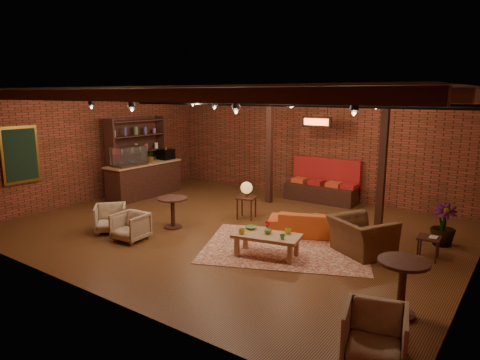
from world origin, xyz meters
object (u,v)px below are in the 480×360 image
Objects in this scene: armchair_b at (130,225)px; coffee_table at (266,237)px; round_table_left at (173,207)px; armchair_a at (110,217)px; plant_tall at (447,183)px; side_table_lamp at (247,191)px; side_table_book at (429,239)px; sofa at (313,223)px; round_table_right at (402,279)px; armchair_far at (375,332)px; armchair_right at (362,230)px.

coffee_table is at bearing 12.57° from armchair_b.
round_table_left reaches higher than armchair_b.
plant_tall reaches higher than armchair_a.
side_table_book is at bearing -3.16° from side_table_lamp.
side_table_lamp reaches higher than round_table_left.
sofa is at bearing -16.38° from armchair_a.
armchair_a reaches higher than side_table_book.
round_table_right reaches higher than armchair_b.
coffee_table is 2.90m from round_table_right.
round_table_right is at bearing 77.09° from armchair_far.
armchair_right is at bearing -27.33° from armchair_a.
side_table_book is at bearing 32.44° from coffee_table.
armchair_b is (-0.13, -1.16, -0.16)m from round_table_left.
armchair_a reaches higher than armchair_b.
coffee_table is 2.10× the size of armchair_b.
armchair_b is 6.05m from side_table_book.
sofa is at bearing 136.26° from round_table_right.
side_table_book is at bearing 78.51° from armchair_far.
coffee_table is 2.62m from side_table_lamp.
sofa is at bearing 83.49° from coffee_table.
round_table_right is (6.47, -0.05, 0.21)m from armchair_a.
round_table_left is 1.42m from armchair_a.
coffee_table is at bearing 60.11° from sofa.
side_table_lamp reaches higher than armchair_far.
armchair_a is (-0.95, -1.04, -0.14)m from round_table_left.
plant_tall reaches higher than side_table_lamp.
armchair_b is (-1.10, -2.81, -0.39)m from side_table_lamp.
side_table_book is (2.60, 1.65, 0.02)m from coffee_table.
armchair_far reaches higher than armchair_b.
coffee_table is 2.76m from round_table_left.
coffee_table is 1.25× the size of armchair_right.
plant_tall is at bearing -19.96° from armchair_a.
round_table_left is 0.99× the size of armchair_far.
armchair_b is at bearing -147.30° from plant_tall.
armchair_a is at bearing -132.56° from round_table_left.
side_table_lamp is at bearing 63.63° from armchair_b.
side_table_lamp is 5.31m from round_table_right.
coffee_table is at bearing 163.21° from round_table_right.
coffee_table is 0.53× the size of plant_tall.
armchair_a is 6.76m from side_table_book.
armchair_right is (1.46, 1.19, 0.09)m from coffee_table.
armchair_a is at bearing -158.86° from side_table_book.
plant_tall is (4.44, 0.75, 0.60)m from side_table_lamp.
armchair_a is 0.95× the size of armchair_far.
coffee_table reaches higher than armchair_b.
side_table_lamp is 3.32m from armchair_right.
round_table_left is 0.27× the size of plant_tall.
armchair_far reaches higher than coffee_table.
round_table_right is at bearing -88.26° from plant_tall.
armchair_b reaches higher than side_table_book.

